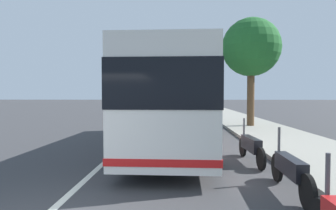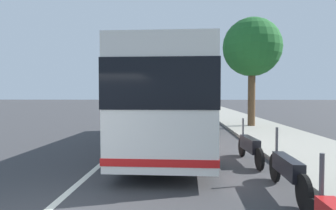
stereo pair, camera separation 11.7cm
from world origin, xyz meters
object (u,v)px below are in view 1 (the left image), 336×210
Objects in this scene: roadside_tree_mid_block at (251,48)px; car_behind_bus at (133,107)px; motorcycle_mid_row at (251,146)px; coach_bus at (174,98)px; motorcycle_by_tree at (290,170)px; car_ahead_same_lane at (177,103)px; car_far_distant at (178,104)px.

car_behind_bus is at bearing 38.76° from roadside_tree_mid_block.
motorcycle_mid_row is 0.35× the size of roadside_tree_mid_block.
coach_bus is 6.09m from motorcycle_by_tree.
roadside_tree_mid_block reaches higher than motorcycle_mid_row.
car_ahead_same_lane is at bearing 1.46° from coach_bus.
roadside_tree_mid_block is (-20.24, -4.50, 4.08)m from car_far_distant.
car_ahead_same_lane is 6.63m from car_far_distant.
car_behind_bus is at bearing 15.41° from coach_bus.
coach_bus is 2.37× the size of car_far_distant.
car_far_distant is at bearing -175.86° from car_ahead_same_lane.
motorcycle_mid_row is at bearing -172.57° from car_ahead_same_lane.
motorcycle_mid_row is 29.35m from car_far_distant.
car_far_distant reaches higher than motorcycle_by_tree.
coach_bus is 17.91m from car_behind_bus.
motorcycle_mid_row is 10.24m from roadside_tree_mid_block.
motorcycle_by_tree is at bearing -154.23° from coach_bus.
roadside_tree_mid_block is at bearing 37.09° from car_behind_bus.
car_far_distant is at bearing 1.36° from coach_bus.
coach_bus is 2.30× the size of car_ahead_same_lane.
motorcycle_by_tree is at bearing -172.66° from car_ahead_same_lane.
car_far_distant is (31.97, 2.42, 0.23)m from motorcycle_by_tree.
motorcycle_mid_row is at bearing -179.94° from car_far_distant.
coach_bus reaches higher than motorcycle_by_tree.
motorcycle_by_tree is 1.01× the size of motorcycle_mid_row.
car_far_distant is (26.57, -0.02, -1.16)m from coach_bus.
car_far_distant is (29.26, 2.31, 0.24)m from motorcycle_mid_row.
car_ahead_same_lane reaches higher than motorcycle_mid_row.
roadside_tree_mid_block reaches higher than car_far_distant.
roadside_tree_mid_block is at bearing -17.09° from motorcycle_mid_row.
coach_bus is 4.68× the size of motorcycle_mid_row.
roadside_tree_mid_block reaches higher than coach_bus.
car_behind_bus is 14.70m from roadside_tree_mid_block.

